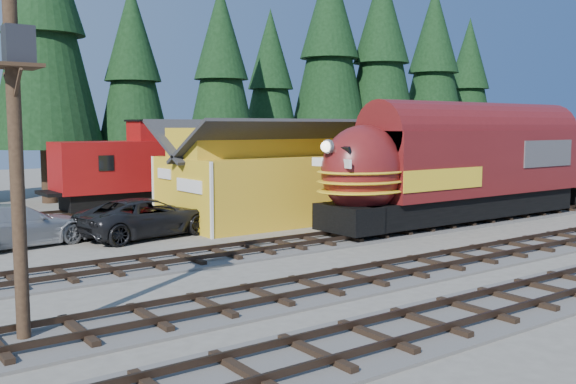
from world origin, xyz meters
TOP-DOWN VIEW (x-y plane):
  - ground at (0.00, 0.00)m, footprint 120.00×120.00m
  - track_siding at (10.00, 4.00)m, footprint 68.00×3.20m
  - track_spur at (-10.00, 18.00)m, footprint 32.00×3.20m
  - depot at (-0.00, 10.50)m, footprint 12.80×7.00m
  - conifer_backdrop at (7.93, 24.32)m, footprint 79.22×22.37m
  - locomotive at (5.71, 4.00)m, footprint 17.13×3.40m
  - caboose at (-4.89, 18.00)m, footprint 9.35×2.71m
  - utility_pole at (-16.09, -1.62)m, footprint 1.17×2.30m
  - pickup_truck_a at (-8.03, 9.76)m, footprint 6.66×3.82m
  - pickup_truck_b at (-13.47, 10.59)m, footprint 6.61×3.71m

SIDE VIEW (x-z plane):
  - ground at x=0.00m, z-range 0.00..0.00m
  - track_siding at x=10.00m, z-range -0.11..0.22m
  - track_spur at x=-10.00m, z-range -0.11..0.22m
  - pickup_truck_a at x=-8.03m, z-range 0.00..1.75m
  - pickup_truck_b at x=-13.47m, z-range 0.00..1.81m
  - caboose at x=-4.89m, z-range 0.00..4.87m
  - locomotive at x=5.71m, z-range 0.37..5.03m
  - depot at x=0.00m, z-range 0.31..5.61m
  - utility_pole at x=-16.09m, z-range 0.67..10.08m
  - conifer_backdrop at x=7.93m, z-range 1.71..18.78m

